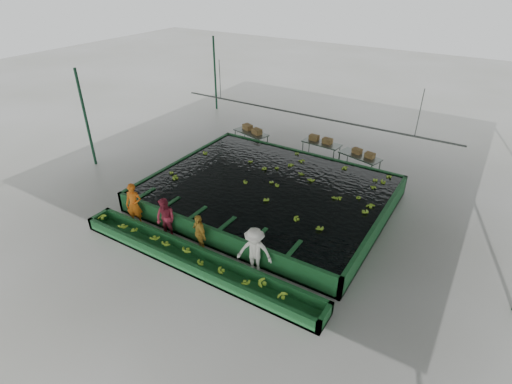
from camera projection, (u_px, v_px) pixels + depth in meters
The scene contains 21 objects.
ground at pixel (250, 218), 16.75m from camera, with size 80.00×80.00×0.00m, color gray.
shed_roof at pixel (249, 101), 14.23m from camera, with size 20.00×22.00×0.04m, color gray.
shed_posts at pixel (249, 164), 15.49m from camera, with size 20.00×22.00×5.00m, color #174029, non-canonical shape.
flotation_tank at pixel (268, 193), 17.62m from camera, with size 10.00×8.00×0.90m, color #185526, non-canonical shape.
tank_water at pixel (268, 185), 17.42m from camera, with size 9.70×7.70×0.00m, color black.
sorting_trough at pixel (194, 260), 13.98m from camera, with size 10.00×1.00×0.50m, color #185526, non-canonical shape.
cableway_rail at pixel (306, 115), 18.91m from camera, with size 0.08×0.08×14.00m, color #59605B.
rail_hanger_left at pixel (220, 79), 20.68m from camera, with size 0.04×0.04×2.00m, color #59605B.
rail_hanger_right at pixel (420, 113), 16.12m from camera, with size 0.04×0.04×2.00m, color #59605B.
worker_a at pixel (134, 205), 15.91m from camera, with size 0.67×0.44×1.82m, color orange.
worker_b at pixel (166, 219), 15.18m from camera, with size 0.82×0.64×1.69m, color #A2293D.
worker_c at pixel (199, 233), 14.47m from camera, with size 0.91×0.38×1.55m, color gold.
worker_d at pixel (254, 252), 13.32m from camera, with size 1.20×0.69×1.85m, color white.
packing_table_left at pixel (251, 140), 22.77m from camera, with size 2.09×0.84×0.95m, color #59605B, non-canonical shape.
packing_table_mid at pixel (321, 151), 21.50m from camera, with size 2.05×0.82×0.93m, color #59605B, non-canonical shape.
packing_table_right at pixel (359, 164), 20.06m from camera, with size 2.11×0.84×0.96m, color #59605B, non-canonical shape.
box_stack_left at pixel (252, 132), 22.57m from camera, with size 1.38×0.38×0.30m, color olive, non-canonical shape.
box_stack_mid at pixel (320, 142), 21.38m from camera, with size 1.29×0.36×0.28m, color olive, non-canonical shape.
box_stack_right at pixel (363, 155), 19.81m from camera, with size 1.18×0.33×0.25m, color olive, non-canonical shape.
floating_bananas at pixel (277, 178), 18.01m from camera, with size 8.79×5.99×0.12m, color #93C72A, non-canonical shape.
trough_bananas at pixel (194, 257), 13.90m from camera, with size 9.42×0.63×0.13m, color #93C72A, non-canonical shape.
Camera 1 is at (7.57, -11.69, 9.36)m, focal length 28.00 mm.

